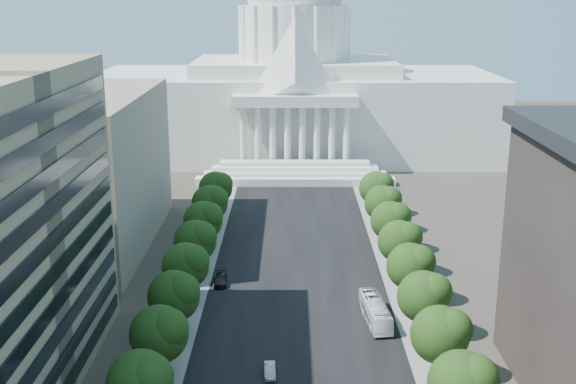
{
  "coord_description": "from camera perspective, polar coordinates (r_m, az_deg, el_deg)",
  "views": [
    {
      "loc": [
        -1.11,
        -36.13,
        48.27
      ],
      "look_at": [
        -1.59,
        85.4,
        14.79
      ],
      "focal_mm": 45.0,
      "sensor_mm": 36.0,
      "label": 1
    }
  ],
  "objects": [
    {
      "name": "tree_l_h",
      "position": [
        139.39,
        -6.61,
        -2.16
      ],
      "size": [
        7.79,
        7.6,
        9.97
      ],
      "color": "#33261C",
      "rests_on": "ground"
    },
    {
      "name": "tree_l_j",
      "position": [
        162.29,
        -5.64,
        0.39
      ],
      "size": [
        7.79,
        7.6,
        9.97
      ],
      "color": "#33261C",
      "rests_on": "ground"
    },
    {
      "name": "office_block_left_far",
      "position": [
        147.77,
        -18.29,
        1.6
      ],
      "size": [
        38.0,
        52.0,
        30.0
      ],
      "primitive_type": "cube",
      "color": "gray",
      "rests_on": "ground"
    },
    {
      "name": "tree_r_c",
      "position": [
        85.45,
        13.79,
        -14.39
      ],
      "size": [
        7.79,
        7.6,
        9.97
      ],
      "color": "#33261C",
      "rests_on": "ground"
    },
    {
      "name": "sidewalk_right",
      "position": [
        136.54,
        8.72,
        -5.49
      ],
      "size": [
        8.0,
        260.0,
        0.02
      ],
      "primitive_type": "cube",
      "color": "gray",
      "rests_on": "ground"
    },
    {
      "name": "tree_l_e",
      "position": [
        105.96,
        -8.87,
        -8.04
      ],
      "size": [
        7.79,
        7.6,
        9.97
      ],
      "color": "#33261C",
      "rests_on": "ground"
    },
    {
      "name": "streetlight_f",
      "position": [
        177.57,
        7.02,
        1.45
      ],
      "size": [
        2.61,
        0.44,
        9.0
      ],
      "color": "gray",
      "rests_on": "ground"
    },
    {
      "name": "car_dark_b",
      "position": [
        125.35,
        -5.36,
        -6.93
      ],
      "size": [
        2.55,
        5.55,
        1.57
      ],
      "primitive_type": "imported",
      "rotation": [
        0.0,
        0.0,
        0.06
      ],
      "color": "black",
      "rests_on": "ground"
    },
    {
      "name": "streetlight_e",
      "position": [
        153.62,
        8.08,
        -0.8
      ],
      "size": [
        2.61,
        0.44,
        9.0
      ],
      "color": "gray",
      "rests_on": "ground"
    },
    {
      "name": "tree_r_e",
      "position": [
        106.45,
        10.84,
        -8.02
      ],
      "size": [
        7.79,
        7.6,
        9.97
      ],
      "color": "#33261C",
      "rests_on": "ground"
    },
    {
      "name": "tree_l_c",
      "position": [
        84.84,
        -11.42,
        -14.47
      ],
      "size": [
        7.79,
        7.6,
        9.97
      ],
      "color": "#33261C",
      "rests_on": "ground"
    },
    {
      "name": "tree_r_j",
      "position": [
        162.62,
        7.09,
        0.38
      ],
      "size": [
        7.79,
        7.6,
        9.97
      ],
      "color": "#33261C",
      "rests_on": "ground"
    },
    {
      "name": "tree_l_i",
      "position": [
        150.8,
        -6.09,
        -0.79
      ],
      "size": [
        7.79,
        7.6,
        9.97
      ],
      "color": "#33261C",
      "rests_on": "ground"
    },
    {
      "name": "tree_r_h",
      "position": [
        139.77,
        8.22,
        -2.17
      ],
      "size": [
        7.79,
        7.6,
        9.97
      ],
      "color": "#33261C",
      "rests_on": "ground"
    },
    {
      "name": "streetlight_c",
      "position": [
        107.17,
        11.64,
        -8.27
      ],
      "size": [
        2.61,
        0.44,
        9.0
      ],
      "color": "gray",
      "rests_on": "ground"
    },
    {
      "name": "capitol",
      "position": [
        222.83,
        0.51,
        8.11
      ],
      "size": [
        120.0,
        56.0,
        73.0
      ],
      "color": "white",
      "rests_on": "ground"
    },
    {
      "name": "road_asphalt",
      "position": [
        135.06,
        0.68,
        -5.54
      ],
      "size": [
        30.0,
        260.0,
        0.01
      ],
      "primitive_type": "cube",
      "color": "black",
      "rests_on": "ground"
    },
    {
      "name": "tree_r_f",
      "position": [
        117.38,
        9.8,
        -5.71
      ],
      "size": [
        7.79,
        7.6,
        9.97
      ],
      "color": "#33261C",
      "rests_on": "ground"
    },
    {
      "name": "city_bus",
      "position": [
        111.76,
        6.91,
        -9.34
      ],
      "size": [
        4.04,
        12.45,
        3.41
      ],
      "primitive_type": "imported",
      "rotation": [
        0.0,
        0.0,
        0.1
      ],
      "color": "white",
      "rests_on": "ground"
    },
    {
      "name": "tree_l_g",
      "position": [
        128.09,
        -7.23,
        -3.78
      ],
      "size": [
        7.79,
        7.6,
        9.97
      ],
      "color": "#33261C",
      "rests_on": "ground"
    },
    {
      "name": "tree_l_f",
      "position": [
        116.93,
        -7.97,
        -5.71
      ],
      "size": [
        7.79,
        7.6,
        9.97
      ],
      "color": "#33261C",
      "rests_on": "ground"
    },
    {
      "name": "sidewalk_left",
      "position": [
        136.23,
        -7.37,
        -5.48
      ],
      "size": [
        8.0,
        260.0,
        0.02
      ],
      "primitive_type": "cube",
      "color": "gray",
      "rests_on": "ground"
    },
    {
      "name": "tree_r_g",
      "position": [
        128.5,
        8.94,
        -3.79
      ],
      "size": [
        7.79,
        7.6,
        9.97
      ],
      "color": "#33261C",
      "rests_on": "ground"
    },
    {
      "name": "tree_r_i",
      "position": [
        151.15,
        7.61,
        -0.8
      ],
      "size": [
        7.79,
        7.6,
        9.97
      ],
      "color": "#33261C",
      "rests_on": "ground"
    },
    {
      "name": "car_silver",
      "position": [
        97.2,
        -1.44,
        -13.91
      ],
      "size": [
        1.69,
        4.24,
        1.37
      ],
      "primitive_type": "imported",
      "rotation": [
        0.0,
        0.0,
        0.06
      ],
      "color": "#A3A5AB",
      "rests_on": "ground"
    },
    {
      "name": "streetlight_d",
      "position": [
        130.06,
        9.53,
        -3.87
      ],
      "size": [
        2.61,
        0.44,
        9.0
      ],
      "color": "gray",
      "rests_on": "ground"
    },
    {
      "name": "tree_r_d",
      "position": [
        95.77,
        12.14,
        -10.86
      ],
      "size": [
        7.79,
        7.6,
        9.97
      ],
      "color": "#33261C",
      "rests_on": "ground"
    },
    {
      "name": "tree_l_d",
      "position": [
        95.23,
        -9.99,
        -10.9
      ],
      "size": [
        7.79,
        7.6,
        9.97
      ],
      "color": "#33261C",
      "rests_on": "ground"
    }
  ]
}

